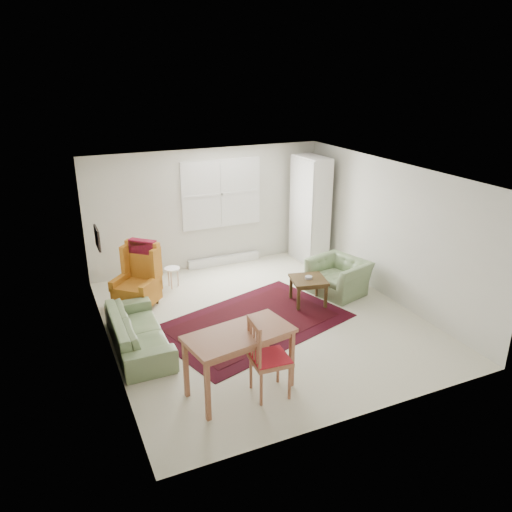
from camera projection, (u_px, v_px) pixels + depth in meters
name	position (u px, v px, depth m)	size (l,w,h in m)	color
room	(259.00, 246.00, 8.20)	(5.04, 5.54, 2.51)	beige
rug	(253.00, 322.00, 8.34)	(3.04, 1.96, 0.03)	black
sofa	(138.00, 325.00, 7.50)	(1.89, 0.74, 0.76)	#6F8659
armchair	(339.00, 273.00, 9.35)	(1.00, 0.87, 0.78)	#6F8659
wingback_chair	(135.00, 277.00, 8.69)	(0.68, 0.72, 1.17)	#BC711C
coffee_table	(308.00, 291.00, 8.97)	(0.60, 0.60, 0.49)	#3F2B13
stool	(173.00, 277.00, 9.65)	(0.30, 0.30, 0.40)	white
cabinet	(310.00, 210.00, 10.68)	(0.48, 0.92, 2.29)	white
desk	(240.00, 362.00, 6.45)	(1.37, 0.69, 0.87)	#9B5E3E
desk_chair	(270.00, 357.00, 6.36)	(0.48, 0.48, 1.09)	#9B5E3E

